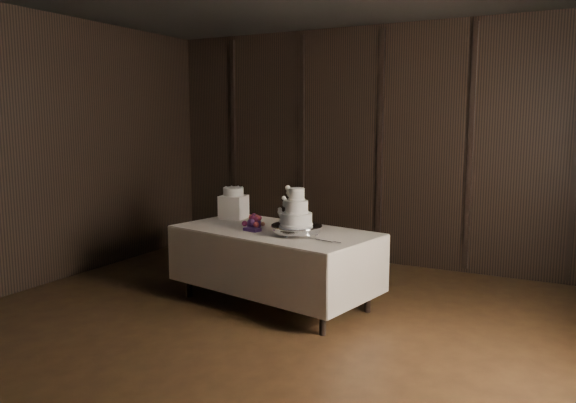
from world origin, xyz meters
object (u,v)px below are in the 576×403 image
Objects in this scene: cake_stand at (297,230)px; box_pedestal at (234,207)px; wedding_cake at (293,211)px; bouquet at (254,223)px; small_cake at (233,192)px; display_table at (275,263)px.

cake_stand is 1.86× the size of box_pedestal.
bouquet is at bearing 161.70° from wedding_cake.
small_cake reaches higher than box_pedestal.
wedding_cake is at bearing -10.85° from bouquet.
display_table is 8.27× the size of box_pedestal.
bouquet is at bearing 171.29° from cake_stand.
box_pedestal is at bearing 145.84° from wedding_cake.
wedding_cake reaches higher than small_cake.
bouquet is at bearing -38.67° from box_pedestal.
box_pedestal is at bearing 163.99° from display_table.
wedding_cake is at bearing -26.71° from box_pedestal.
display_table is at bearing -26.93° from box_pedestal.
small_cake reaches higher than display_table.
box_pedestal reaches higher than display_table.
wedding_cake is 0.52m from bouquet.
wedding_cake reaches higher than display_table.
display_table is at bearing 146.42° from wedding_cake.
small_cake is (-1.02, 0.49, 0.25)m from cake_stand.
box_pedestal reaches higher than bouquet.
display_table is 6.10× the size of wedding_cake.
display_table is 0.93m from box_pedestal.
bouquet is (-0.49, 0.09, -0.17)m from wedding_cake.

